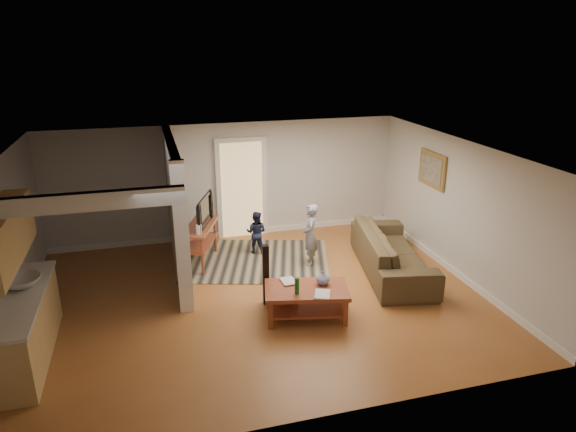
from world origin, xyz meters
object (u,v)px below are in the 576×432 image
at_px(speaker_left, 266,275).
at_px(toddler, 257,253).
at_px(sofa, 391,271).
at_px(coffee_table, 308,294).
at_px(child, 310,264).
at_px(tv_console, 201,229).
at_px(toy_basket, 283,297).
at_px(speaker_right, 183,222).

distance_m(speaker_left, toddler, 2.18).
bearing_deg(toddler, sofa, 173.84).
xyz_separation_m(coffee_table, child, (0.65, 1.87, -0.39)).
relative_size(tv_console, child, 1.09).
relative_size(coffee_table, speaker_left, 1.37).
bearing_deg(tv_console, child, 3.22).
height_order(toy_basket, toddler, toddler).
bearing_deg(speaker_left, tv_console, 119.02).
relative_size(tv_console, speaker_left, 1.27).
height_order(coffee_table, toy_basket, coffee_table).
xyz_separation_m(tv_console, toddler, (1.12, 0.18, -0.71)).
bearing_deg(speaker_left, toy_basket, -33.68).
relative_size(speaker_left, child, 0.85).
xyz_separation_m(sofa, toddler, (-2.26, 1.53, 0.00)).
xyz_separation_m(tv_console, toy_basket, (1.07, -2.11, -0.53)).
distance_m(sofa, speaker_right, 4.36).
distance_m(tv_console, child, 2.22).
distance_m(speaker_left, child, 1.81).
height_order(sofa, coffee_table, coffee_table).
bearing_deg(tv_console, sofa, -0.98).
bearing_deg(toddler, child, 165.21).
xyz_separation_m(speaker_left, toy_basket, (0.24, -0.20, -0.34)).
bearing_deg(toy_basket, speaker_left, 140.75).
xyz_separation_m(sofa, speaker_right, (-3.64, 2.33, 0.53)).
distance_m(coffee_table, toddler, 2.72).
relative_size(coffee_table, toy_basket, 2.91).
distance_m(sofa, tv_console, 3.71).
bearing_deg(coffee_table, sofa, 29.72).
distance_m(speaker_right, toy_basket, 3.39).
bearing_deg(tv_console, coffee_table, -40.77).
bearing_deg(speaker_right, tv_console, -54.06).
bearing_deg(toy_basket, child, 57.60).
distance_m(sofa, toddler, 2.73).
height_order(coffee_table, tv_console, tv_console).
bearing_deg(toddler, toy_basket, 116.57).
bearing_deg(coffee_table, toy_basket, 126.48).
bearing_deg(sofa, speaker_left, 113.81).
bearing_deg(child, coffee_table, -0.48).
bearing_deg(toy_basket, tv_console, 116.89).
xyz_separation_m(sofa, speaker_left, (-2.55, -0.57, 0.52)).
bearing_deg(coffee_table, tv_console, 118.53).
height_order(coffee_table, toddler, coffee_table).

